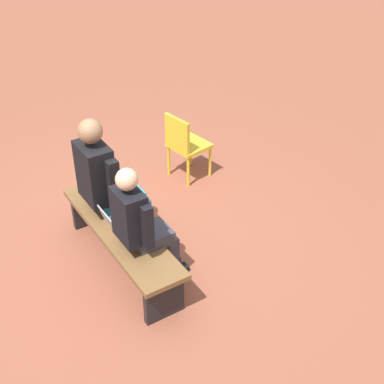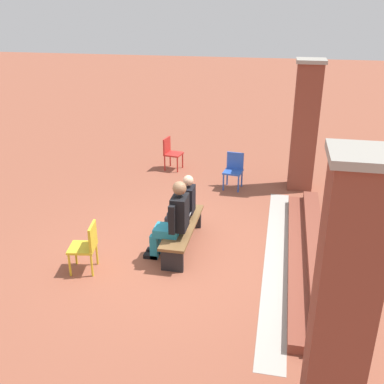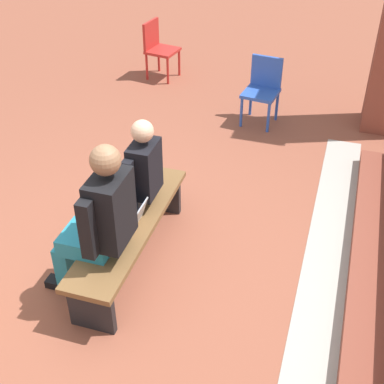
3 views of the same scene
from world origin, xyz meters
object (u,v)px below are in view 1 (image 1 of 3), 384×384
bench (121,236)px  person_student (141,223)px  person_adult (107,180)px  plastic_chair_far_left (184,143)px  laptop (117,223)px

bench → person_student: bearing=-168.4°
person_adult → plastic_chair_far_left: size_ratio=1.71×
laptop → plastic_chair_far_left: 1.71m
person_adult → plastic_chair_far_left: bearing=-62.9°
laptop → bench: bearing=-162.1°
person_adult → laptop: (-0.35, 0.08, -0.25)m
bench → person_adult: 0.56m
person_student → plastic_chair_far_left: bearing=-43.7°
person_student → plastic_chair_far_left: person_student is taller
person_adult → laptop: person_adult is taller
bench → plastic_chair_far_left: size_ratio=2.14×
bench → laptop: 0.15m
bench → plastic_chair_far_left: 1.73m
person_student → laptop: (0.35, 0.08, -0.19)m
laptop → plastic_chair_far_left: (1.01, -1.38, -0.02)m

